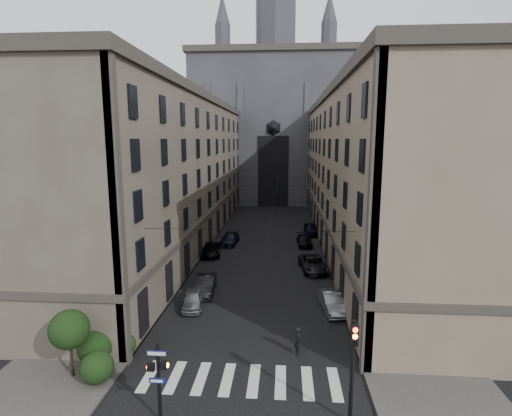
% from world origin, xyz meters
% --- Properties ---
extents(sidewalk_left, '(7.00, 80.00, 0.15)m').
position_xyz_m(sidewalk_left, '(-10.50, 36.00, 0.07)').
color(sidewalk_left, '#383533').
rests_on(sidewalk_left, ground).
extents(sidewalk_right, '(7.00, 80.00, 0.15)m').
position_xyz_m(sidewalk_right, '(10.50, 36.00, 0.07)').
color(sidewalk_right, '#383533').
rests_on(sidewalk_right, ground).
extents(zebra_crossing, '(11.00, 3.20, 0.01)m').
position_xyz_m(zebra_crossing, '(0.00, 5.00, 0.01)').
color(zebra_crossing, beige).
rests_on(zebra_crossing, ground).
extents(building_left, '(13.60, 60.60, 18.85)m').
position_xyz_m(building_left, '(-13.44, 36.00, 9.34)').
color(building_left, '#494138').
rests_on(building_left, ground).
extents(building_right, '(13.60, 60.60, 18.85)m').
position_xyz_m(building_right, '(13.44, 36.00, 9.34)').
color(building_right, brown).
rests_on(building_right, ground).
extents(gothic_tower, '(35.00, 23.00, 58.00)m').
position_xyz_m(gothic_tower, '(0.00, 74.96, 17.80)').
color(gothic_tower, '#2D2D33').
rests_on(gothic_tower, ground).
extents(pedestrian_signal_left, '(1.02, 0.38, 4.00)m').
position_xyz_m(pedestrian_signal_left, '(-3.51, 1.50, 2.32)').
color(pedestrian_signal_left, black).
rests_on(pedestrian_signal_left, ground).
extents(traffic_light_right, '(0.34, 0.50, 5.20)m').
position_xyz_m(traffic_light_right, '(5.60, 1.92, 3.29)').
color(traffic_light_right, black).
rests_on(traffic_light_right, ground).
extents(shrub_cluster, '(3.90, 4.40, 3.90)m').
position_xyz_m(shrub_cluster, '(-8.72, 5.01, 1.80)').
color(shrub_cluster, black).
rests_on(shrub_cluster, sidewalk_left).
extents(tram_wires, '(14.00, 60.00, 0.43)m').
position_xyz_m(tram_wires, '(0.00, 35.63, 7.25)').
color(tram_wires, black).
rests_on(tram_wires, ground).
extents(car_left_near, '(2.07, 4.12, 1.35)m').
position_xyz_m(car_left_near, '(-4.90, 14.46, 0.67)').
color(car_left_near, gray).
rests_on(car_left_near, ground).
extents(car_left_midnear, '(1.91, 4.70, 1.52)m').
position_xyz_m(car_left_midnear, '(-4.53, 17.51, 0.76)').
color(car_left_midnear, black).
rests_on(car_left_midnear, ground).
extents(car_left_midfar, '(2.91, 5.19, 1.37)m').
position_xyz_m(car_left_midfar, '(-6.20, 29.13, 0.69)').
color(car_left_midfar, black).
rests_on(car_left_midfar, ground).
extents(car_left_far, '(2.33, 4.94, 1.39)m').
position_xyz_m(car_left_far, '(-4.67, 34.25, 0.70)').
color(car_left_far, black).
rests_on(car_left_far, ground).
extents(car_right_near, '(2.11, 4.60, 1.46)m').
position_xyz_m(car_right_near, '(6.20, 14.66, 0.73)').
color(car_right_near, slate).
rests_on(car_right_near, ground).
extents(car_right_midnear, '(3.10, 5.61, 1.49)m').
position_xyz_m(car_right_midnear, '(5.36, 24.32, 0.74)').
color(car_right_midnear, black).
rests_on(car_right_midnear, ground).
extents(car_right_midfar, '(2.01, 4.55, 1.30)m').
position_xyz_m(car_right_midfar, '(4.93, 34.15, 0.65)').
color(car_right_midfar, black).
rests_on(car_right_midfar, ground).
extents(car_right_far, '(2.23, 4.83, 1.60)m').
position_xyz_m(car_right_far, '(6.20, 40.37, 0.80)').
color(car_right_far, black).
rests_on(car_right_far, ground).
extents(pedestrian, '(0.54, 0.72, 1.80)m').
position_xyz_m(pedestrian, '(3.31, 8.00, 0.90)').
color(pedestrian, black).
rests_on(pedestrian, ground).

